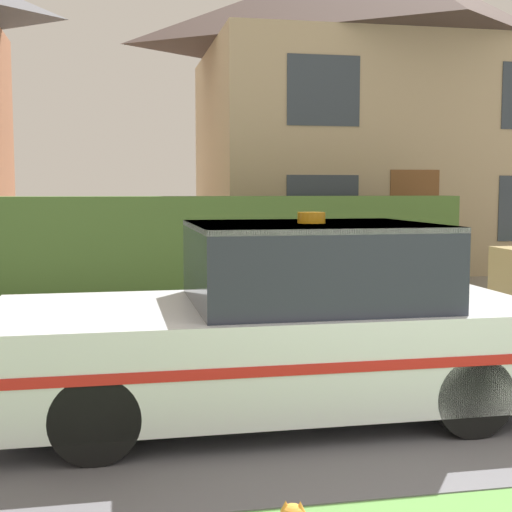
% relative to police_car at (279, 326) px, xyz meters
% --- Properties ---
extents(road_strip, '(28.00, 5.28, 0.01)m').
position_rel_police_car_xyz_m(road_strip, '(0.81, 1.02, -0.67)').
color(road_strip, '#5B5B60').
rests_on(road_strip, ground).
extents(garden_hedge, '(9.30, 0.62, 1.61)m').
position_rel_police_car_xyz_m(garden_hedge, '(-0.09, 6.36, 0.13)').
color(garden_hedge, '#4C7233').
rests_on(garden_hedge, ground).
extents(police_car, '(4.12, 1.77, 1.54)m').
position_rel_police_car_xyz_m(police_car, '(0.00, 0.00, 0.00)').
color(police_car, black).
rests_on(police_car, road_strip).
extents(house_right, '(8.25, 5.85, 7.08)m').
position_rel_police_car_xyz_m(house_right, '(4.78, 10.49, 2.93)').
color(house_right, tan).
rests_on(house_right, ground).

